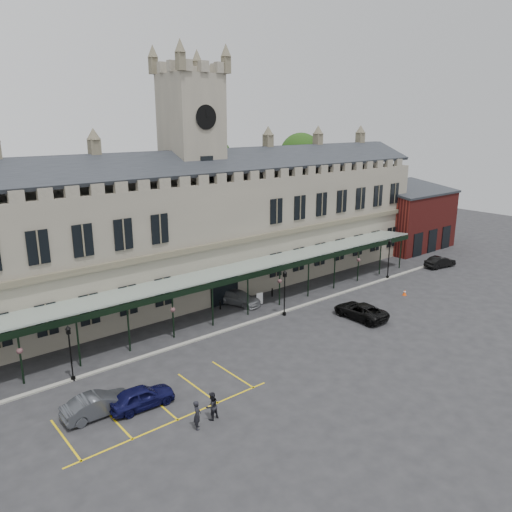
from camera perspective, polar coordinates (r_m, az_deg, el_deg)
ground at (r=42.44m, az=5.23°, el=-9.51°), size 140.00×140.00×0.00m
station_building at (r=52.24m, az=-6.94°, el=2.71°), size 60.00×10.36×17.30m
clock_tower at (r=51.29m, az=-7.23°, el=9.99°), size 5.60×5.60×24.80m
canopy at (r=46.71m, az=-1.14°, el=-3.89°), size 50.00×4.10×4.30m
brick_annex at (r=74.55m, az=17.05°, el=4.13°), size 12.40×8.36×9.23m
kerb at (r=46.13m, az=0.40°, el=-7.26°), size 60.00×0.40×0.12m
parking_markings at (r=33.94m, az=-10.68°, el=-16.56°), size 16.00×6.00×0.01m
tree_behind_mid at (r=63.19m, az=-5.47°, el=10.76°), size 6.00×6.00×16.00m
tree_behind_right at (r=73.35m, az=5.13°, el=11.39°), size 6.00×6.00×16.00m
lamp_post_left at (r=37.42m, az=-20.49°, el=-9.84°), size 0.40×0.40×4.19m
lamp_post_mid at (r=46.39m, az=3.29°, el=-3.73°), size 0.42×0.42×4.47m
lamp_post_right at (r=58.92m, az=14.96°, el=0.08°), size 0.45×0.45×4.73m
traffic_cone at (r=54.53m, az=16.61°, el=-4.02°), size 0.39×0.39×0.63m
sign_board at (r=49.73m, az=0.42°, el=-4.91°), size 0.68×0.21×1.18m
bollard_left at (r=48.63m, az=-4.10°, el=-5.63°), size 0.15×0.15×0.84m
bollard_right at (r=51.94m, az=1.86°, el=-4.18°), size 0.16×0.16×0.88m
car_left_a at (r=33.80m, az=-12.96°, el=-15.41°), size 4.33×1.93×1.45m
car_left_b at (r=33.70m, az=-17.61°, el=-15.88°), size 4.40×1.58×1.44m
car_taxi at (r=49.75m, az=-2.05°, el=-4.76°), size 3.38×5.15×1.39m
car_van at (r=47.29m, az=11.83°, el=-6.14°), size 2.42×5.26×1.46m
car_right_b at (r=66.04m, az=20.30°, el=-0.64°), size 4.39×2.13×1.39m
person_a at (r=31.16m, az=-6.74°, el=-17.57°), size 0.73×0.79×1.82m
person_b at (r=31.89m, az=-5.08°, el=-16.70°), size 0.93×0.76×1.80m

